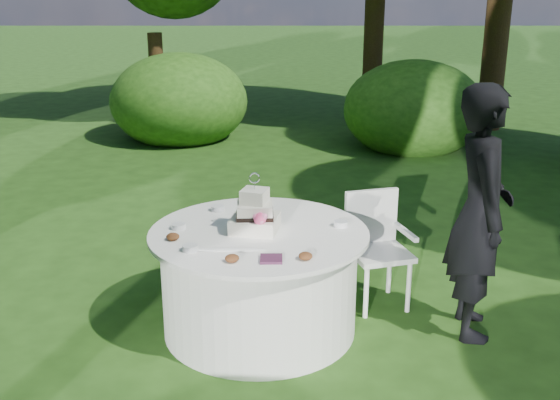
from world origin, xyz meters
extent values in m
plane|color=#1C3B10|center=(0.00, 0.00, 0.00)|extent=(80.00, 80.00, 0.00)
cube|color=#461E39|center=(0.09, -0.52, 0.78)|extent=(0.14, 0.14, 0.02)
ellipsoid|color=white|center=(-0.18, -0.37, 0.78)|extent=(0.48, 0.07, 0.01)
imported|color=black|center=(1.55, -0.01, 0.91)|extent=(0.50, 0.70, 1.82)
cylinder|color=silver|center=(0.00, 0.00, 0.37)|extent=(1.40, 1.40, 0.74)
cylinder|color=silver|center=(0.00, 0.00, 0.76)|extent=(1.56, 1.56, 0.03)
cube|color=white|center=(-0.03, 0.02, 0.82)|extent=(0.37, 0.37, 0.11)
cube|color=silver|center=(-0.03, 0.02, 0.92)|extent=(0.25, 0.25, 0.11)
cube|color=white|center=(-0.03, 0.02, 1.02)|extent=(0.21, 0.21, 0.11)
cube|color=black|center=(-0.03, 0.02, 0.89)|extent=(0.27, 0.27, 0.03)
sphere|color=#EE4681|center=(0.01, -0.13, 0.91)|extent=(0.09, 0.09, 0.09)
cylinder|color=silver|center=(-0.03, 0.02, 1.09)|extent=(0.01, 0.01, 0.05)
torus|color=silver|center=(-0.03, 0.02, 1.16)|extent=(0.08, 0.02, 0.08)
cube|color=silver|center=(0.93, 0.38, 0.44)|extent=(0.54, 0.54, 0.04)
cube|color=silver|center=(0.87, 0.57, 0.68)|extent=(0.43, 0.16, 0.44)
cylinder|color=white|center=(0.80, 0.16, 0.21)|extent=(0.04, 0.04, 0.42)
cylinder|color=silver|center=(1.14, 0.26, 0.21)|extent=(0.04, 0.04, 0.42)
cylinder|color=white|center=(0.71, 0.50, 0.21)|extent=(0.04, 0.04, 0.42)
cylinder|color=silver|center=(1.05, 0.60, 0.21)|extent=(0.04, 0.04, 0.42)
cube|color=silver|center=(0.73, 0.32, 0.60)|extent=(0.14, 0.39, 0.04)
cube|color=white|center=(1.13, 0.44, 0.60)|extent=(0.14, 0.39, 0.04)
cylinder|color=silver|center=(-0.44, -0.37, 0.79)|extent=(0.10, 0.10, 0.04)
cylinder|color=silver|center=(0.59, 0.09, 0.79)|extent=(0.10, 0.10, 0.04)
cylinder|color=silver|center=(-0.33, 0.44, 0.79)|extent=(0.10, 0.10, 0.04)
cylinder|color=silver|center=(-0.57, 0.04, 0.79)|extent=(0.10, 0.10, 0.04)
ellipsoid|color=#562D16|center=(-0.15, -0.55, 0.79)|extent=(0.09, 0.09, 0.05)
ellipsoid|color=#562D16|center=(0.31, -0.51, 0.79)|extent=(0.09, 0.09, 0.05)
ellipsoid|color=#562D16|center=(-0.58, -0.17, 0.79)|extent=(0.09, 0.09, 0.05)
camera|label=1|loc=(0.15, -4.33, 2.41)|focal=42.00mm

